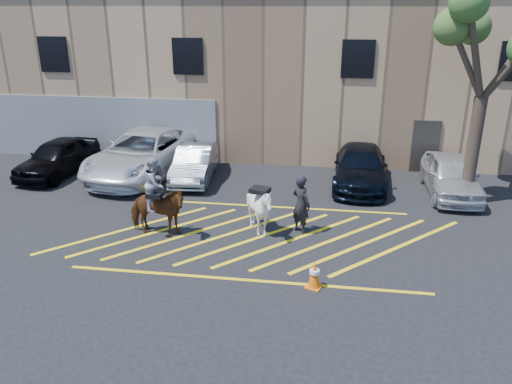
# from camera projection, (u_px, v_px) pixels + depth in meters

# --- Properties ---
(ground) EXTENTS (90.00, 90.00, 0.00)m
(ground) POSITION_uv_depth(u_px,v_px,m) (259.00, 234.00, 15.49)
(ground) COLOR black
(ground) RESTS_ON ground
(car_black_suv) EXTENTS (2.22, 4.50, 1.48)m
(car_black_suv) POSITION_uv_depth(u_px,v_px,m) (58.00, 157.00, 20.59)
(car_black_suv) COLOR black
(car_black_suv) RESTS_ON ground
(car_white_pickup) EXTENTS (3.77, 6.75, 1.78)m
(car_white_pickup) POSITION_uv_depth(u_px,v_px,m) (143.00, 153.00, 20.54)
(car_white_pickup) COLOR silver
(car_white_pickup) RESTS_ON ground
(car_silver_sedan) EXTENTS (1.74, 4.16, 1.34)m
(car_silver_sedan) POSITION_uv_depth(u_px,v_px,m) (195.00, 163.00, 20.05)
(car_silver_sedan) COLOR gray
(car_silver_sedan) RESTS_ON ground
(car_blue_suv) EXTENTS (2.25, 5.01, 1.43)m
(car_blue_suv) POSITION_uv_depth(u_px,v_px,m) (360.00, 166.00, 19.48)
(car_blue_suv) COLOR black
(car_blue_suv) RESTS_ON ground
(car_white_suv) EXTENTS (1.74, 4.32, 1.47)m
(car_white_suv) POSITION_uv_depth(u_px,v_px,m) (451.00, 175.00, 18.43)
(car_white_suv) COLOR silver
(car_white_suv) RESTS_ON ground
(handler) EXTENTS (0.80, 0.78, 1.86)m
(handler) POSITION_uv_depth(u_px,v_px,m) (301.00, 204.00, 15.28)
(handler) COLOR black
(handler) RESTS_ON ground
(warehouse) EXTENTS (32.42, 10.20, 7.30)m
(warehouse) POSITION_uv_depth(u_px,v_px,m) (292.00, 67.00, 25.27)
(warehouse) COLOR tan
(warehouse) RESTS_ON ground
(hatching_zone) EXTENTS (12.60, 5.12, 0.01)m
(hatching_zone) POSITION_uv_depth(u_px,v_px,m) (258.00, 238.00, 15.21)
(hatching_zone) COLOR yellow
(hatching_zone) RESTS_ON ground
(mounted_bay) EXTENTS (1.92, 0.94, 2.49)m
(mounted_bay) POSITION_uv_depth(u_px,v_px,m) (157.00, 205.00, 15.06)
(mounted_bay) COLOR #5C3315
(mounted_bay) RESTS_ON ground
(saddled_white) EXTENTS (1.62, 1.73, 1.60)m
(saddled_white) POSITION_uv_depth(u_px,v_px,m) (260.00, 209.00, 15.24)
(saddled_white) COLOR silver
(saddled_white) RESTS_ON ground
(traffic_cone) EXTENTS (0.49, 0.49, 0.73)m
(traffic_cone) POSITION_uv_depth(u_px,v_px,m) (314.00, 274.00, 12.46)
(traffic_cone) COLOR orange
(traffic_cone) RESTS_ON ground
(tree) EXTENTS (3.99, 4.37, 7.31)m
(tree) POSITION_uv_depth(u_px,v_px,m) (491.00, 37.00, 15.82)
(tree) COLOR #443229
(tree) RESTS_ON ground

